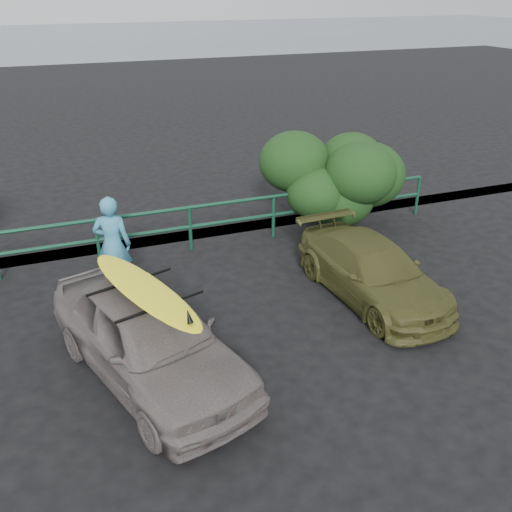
{
  "coord_description": "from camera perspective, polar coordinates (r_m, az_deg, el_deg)",
  "views": [
    {
      "loc": [
        -1.85,
        -6.37,
        5.41
      ],
      "look_at": [
        1.43,
        2.08,
        1.06
      ],
      "focal_mm": 40.0,
      "sensor_mm": 36.0,
      "label": 1
    }
  ],
  "objects": [
    {
      "name": "ocean",
      "position": [
        66.62,
        -20.8,
        19.42
      ],
      "size": [
        200.0,
        200.0,
        0.0
      ],
      "primitive_type": "plane",
      "color": "slate",
      "rests_on": "ground"
    },
    {
      "name": "sedan",
      "position": [
        8.62,
        -10.65,
        -7.92
      ],
      "size": [
        2.82,
        4.46,
        1.41
      ],
      "primitive_type": "imported",
      "rotation": [
        0.0,
        0.0,
        0.3
      ],
      "color": "#69605E",
      "rests_on": "ground"
    },
    {
      "name": "ground",
      "position": [
        8.56,
        -3.99,
        -13.65
      ],
      "size": [
        80.0,
        80.0,
        0.0
      ],
      "primitive_type": "plane",
      "color": "black"
    },
    {
      "name": "shrub_right",
      "position": [
        14.33,
        8.48,
        8.39
      ],
      "size": [
        3.2,
        2.4,
        2.47
      ],
      "primitive_type": null,
      "color": "#1A3B15",
      "rests_on": "ground"
    },
    {
      "name": "roof_rack",
      "position": [
        8.25,
        -11.06,
        -3.69
      ],
      "size": [
        1.58,
        1.31,
        0.05
      ],
      "primitive_type": null,
      "rotation": [
        0.0,
        0.0,
        0.3
      ],
      "color": "black",
      "rests_on": "sedan"
    },
    {
      "name": "surfboard",
      "position": [
        8.22,
        -11.09,
        -3.29
      ],
      "size": [
        1.42,
        2.92,
        0.09
      ],
      "primitive_type": "ellipsoid",
      "rotation": [
        0.0,
        0.0,
        0.3
      ],
      "color": "#FFF41A",
      "rests_on": "roof_rack"
    },
    {
      "name": "guardrail",
      "position": [
        12.51,
        -11.02,
        2.13
      ],
      "size": [
        14.0,
        0.08,
        1.04
      ],
      "primitive_type": null,
      "color": "#13442E",
      "rests_on": "ground"
    },
    {
      "name": "man",
      "position": [
        11.07,
        -14.15,
        1.1
      ],
      "size": [
        0.82,
        0.67,
        1.92
      ],
      "primitive_type": "imported",
      "rotation": [
        0.0,
        0.0,
        2.78
      ],
      "color": "teal",
      "rests_on": "ground"
    },
    {
      "name": "olive_vehicle",
      "position": [
        10.89,
        11.53,
        -1.46
      ],
      "size": [
        1.73,
        3.84,
        1.09
      ],
      "primitive_type": "imported",
      "rotation": [
        0.0,
        0.0,
        0.05
      ],
      "color": "#474820",
      "rests_on": "ground"
    }
  ]
}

